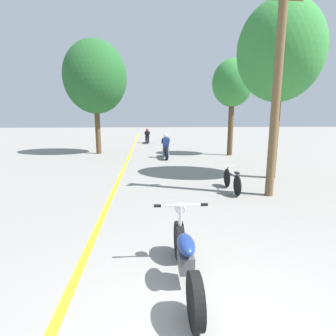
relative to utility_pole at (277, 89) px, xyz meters
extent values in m
cube|color=yellow|center=(-4.73, 7.94, -3.09)|extent=(0.14, 48.00, 0.01)
cylinder|color=brown|center=(0.00, 0.00, -0.09)|extent=(0.24, 0.24, 6.01)
cylinder|color=#513A23|center=(1.15, 2.25, -1.27)|extent=(0.32, 0.32, 3.66)
ellipsoid|color=#337F38|center=(1.15, 2.25, 1.54)|extent=(3.07, 2.76, 3.53)
cylinder|color=#513A23|center=(1.47, 8.46, -1.32)|extent=(0.32, 0.32, 3.55)
ellipsoid|color=#337F38|center=(1.47, 8.46, 1.22)|extent=(2.41, 2.17, 2.77)
cylinder|color=#513A23|center=(-6.76, 9.86, -1.33)|extent=(0.32, 0.32, 3.53)
ellipsoid|color=#235B28|center=(-6.76, 9.86, 1.66)|extent=(3.86, 3.47, 4.44)
cylinder|color=black|center=(-3.14, -3.34, -2.78)|extent=(0.12, 0.63, 0.63)
cylinder|color=black|center=(-3.14, -4.79, -2.78)|extent=(0.12, 0.63, 0.63)
ellipsoid|color=navy|center=(-3.14, -4.06, -2.48)|extent=(0.24, 0.57, 0.20)
cube|color=#4C4C51|center=(-3.14, -4.06, -2.73)|extent=(0.20, 0.36, 0.24)
cylinder|color=silver|center=(-3.14, -3.43, -2.45)|extent=(0.06, 0.23, 0.68)
cylinder|color=silver|center=(-3.14, -3.52, -2.11)|extent=(0.72, 0.04, 0.04)
cylinder|color=black|center=(-3.50, -3.52, -2.11)|extent=(0.11, 0.05, 0.05)
cylinder|color=black|center=(-2.78, -3.52, -2.11)|extent=(0.11, 0.05, 0.05)
sphere|color=silver|center=(-3.14, -3.43, -2.19)|extent=(0.18, 0.18, 0.18)
cylinder|color=black|center=(-2.56, 8.35, -2.78)|extent=(0.12, 0.63, 0.63)
cylinder|color=black|center=(-2.56, 6.88, -2.78)|extent=(0.12, 0.63, 0.63)
cube|color=black|center=(-2.56, 7.62, -2.60)|extent=(0.20, 0.94, 0.28)
cylinder|color=silver|center=(-2.56, 8.25, -2.12)|extent=(0.50, 0.03, 0.03)
cylinder|color=slate|center=(-2.69, 7.57, -2.78)|extent=(0.11, 0.11, 0.63)
cylinder|color=slate|center=(-2.43, 7.57, -2.78)|extent=(0.11, 0.11, 0.63)
cube|color=navy|center=(-2.56, 7.60, -2.19)|extent=(0.34, 0.27, 0.57)
cylinder|color=navy|center=(-2.76, 7.76, -2.13)|extent=(0.08, 0.45, 0.35)
cylinder|color=navy|center=(-2.36, 7.76, -2.13)|extent=(0.08, 0.45, 0.35)
sphere|color=white|center=(-2.56, 7.64, -1.80)|extent=(0.24, 0.24, 0.24)
cylinder|color=black|center=(-3.60, 17.41, -2.82)|extent=(0.12, 0.56, 0.56)
cylinder|color=black|center=(-3.60, 15.90, -2.82)|extent=(0.12, 0.56, 0.56)
cube|color=black|center=(-3.60, 16.65, -2.64)|extent=(0.20, 0.96, 0.28)
cylinder|color=silver|center=(-3.60, 17.31, -2.18)|extent=(0.50, 0.03, 0.03)
cylinder|color=#282D3D|center=(-3.73, 16.60, -2.80)|extent=(0.11, 0.11, 0.60)
cylinder|color=#282D3D|center=(-3.47, 16.60, -2.80)|extent=(0.11, 0.11, 0.60)
cube|color=black|center=(-3.60, 16.63, -2.26)|extent=(0.34, 0.26, 0.50)
cylinder|color=black|center=(-3.80, 16.79, -2.21)|extent=(0.08, 0.40, 0.31)
cylinder|color=black|center=(-3.40, 16.79, -2.21)|extent=(0.08, 0.40, 0.31)
sphere|color=#B21919|center=(-3.60, 16.67, -1.90)|extent=(0.23, 0.23, 0.23)
cylinder|color=black|center=(-0.98, 1.07, -2.79)|extent=(0.04, 0.62, 0.62)
cylinder|color=black|center=(-0.98, 0.04, -2.79)|extent=(0.04, 0.62, 0.62)
cylinder|color=black|center=(-0.98, 0.55, -2.57)|extent=(0.04, 0.82, 0.04)
cylinder|color=black|center=(-0.98, 0.12, -2.60)|extent=(0.03, 0.03, 0.37)
cube|color=black|center=(-0.98, 0.12, -2.42)|extent=(0.10, 0.20, 0.05)
cylinder|color=black|center=(-0.98, 1.02, -2.59)|extent=(0.03, 0.03, 0.40)
cylinder|color=silver|center=(-0.98, 1.02, -2.38)|extent=(0.44, 0.03, 0.03)
camera|label=1|loc=(-3.65, -7.33, -0.78)|focal=28.00mm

